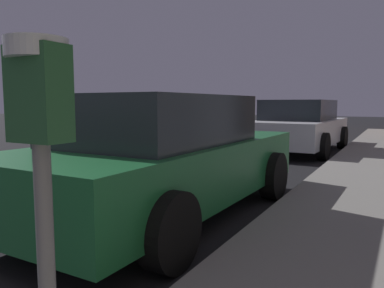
{
  "coord_description": "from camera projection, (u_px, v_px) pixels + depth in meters",
  "views": [
    {
      "loc": [
        5.25,
        -1.57,
        1.34
      ],
      "look_at": [
        3.97,
        0.77,
        1.05
      ],
      "focal_mm": 35.27,
      "sensor_mm": 36.0,
      "label": 1
    }
  ],
  "objects": [
    {
      "name": "parking_meter",
      "position": [
        41.0,
        148.0,
        1.19
      ],
      "size": [
        0.19,
        0.19,
        1.39
      ],
      "color": "#59595B",
      "rests_on": "sidewalk"
    },
    {
      "name": "car_green",
      "position": [
        166.0,
        157.0,
        4.46
      ],
      "size": [
        2.04,
        4.3,
        1.43
      ],
      "color": "#19592D",
      "rests_on": "ground"
    },
    {
      "name": "car_silver",
      "position": [
        299.0,
        126.0,
        10.41
      ],
      "size": [
        2.18,
        4.4,
        1.43
      ],
      "color": "#B7B7BF",
      "rests_on": "ground"
    }
  ]
}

